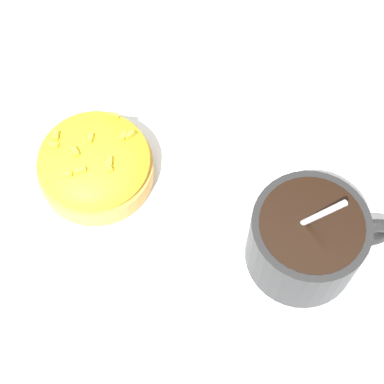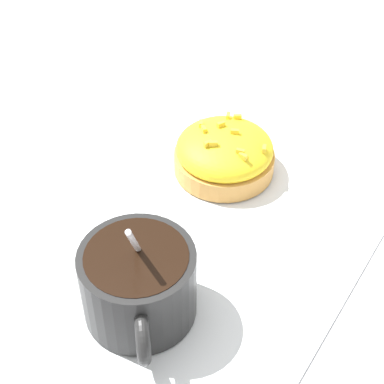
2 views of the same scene
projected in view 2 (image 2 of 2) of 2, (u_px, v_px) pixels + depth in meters
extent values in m
plane|color=#B2B2B7|center=(183.00, 232.00, 0.52)|extent=(3.00, 3.00, 0.00)
cube|color=white|center=(183.00, 231.00, 0.51)|extent=(0.31, 0.29, 0.00)
cylinder|color=black|center=(139.00, 283.00, 0.44)|extent=(0.08, 0.08, 0.06)
cylinder|color=black|center=(137.00, 261.00, 0.42)|extent=(0.07, 0.07, 0.01)
torus|color=black|center=(143.00, 337.00, 0.40)|extent=(0.03, 0.03, 0.04)
ellipsoid|color=silver|center=(133.00, 325.00, 0.43)|extent=(0.03, 0.02, 0.01)
cylinder|color=silver|center=(139.00, 251.00, 0.43)|extent=(0.04, 0.02, 0.08)
cylinder|color=#D19347|center=(224.00, 161.00, 0.56)|extent=(0.09, 0.09, 0.02)
ellipsoid|color=yellow|center=(225.00, 148.00, 0.55)|extent=(0.08, 0.08, 0.03)
cube|color=yellow|center=(221.00, 124.00, 0.55)|extent=(0.01, 0.01, 0.00)
cube|color=yellow|center=(228.00, 116.00, 0.56)|extent=(0.01, 0.01, 0.00)
cube|color=yellow|center=(240.00, 133.00, 0.54)|extent=(0.01, 0.01, 0.00)
cube|color=yellow|center=(243.00, 156.00, 0.52)|extent=(0.00, 0.01, 0.00)
cube|color=yellow|center=(208.00, 144.00, 0.53)|extent=(0.01, 0.01, 0.00)
cube|color=yellow|center=(204.00, 129.00, 0.54)|extent=(0.01, 0.01, 0.00)
cube|color=yellow|center=(240.00, 152.00, 0.53)|extent=(0.00, 0.01, 0.00)
cube|color=yellow|center=(264.00, 149.00, 0.53)|extent=(0.01, 0.01, 0.00)
cube|color=yellow|center=(201.00, 124.00, 0.55)|extent=(0.01, 0.01, 0.00)
cube|color=yellow|center=(213.00, 144.00, 0.53)|extent=(0.01, 0.01, 0.00)
cube|color=yellow|center=(238.00, 117.00, 0.56)|extent=(0.01, 0.01, 0.00)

